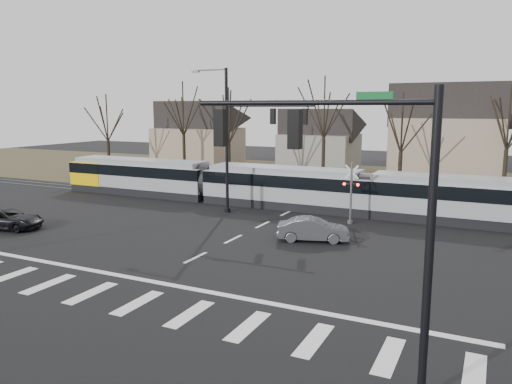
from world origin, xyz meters
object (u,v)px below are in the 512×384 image
at_px(tram, 282,185).
at_px(sedan, 313,229).
at_px(rail_crossing_signal, 351,195).
at_px(suv, 8,219).

xyz_separation_m(tram, sedan, (5.47, -8.33, -1.00)).
bearing_deg(rail_crossing_signal, suv, -150.42).
distance_m(suv, rail_crossing_signal, 21.75).
bearing_deg(sedan, tram, 15.46).
bearing_deg(rail_crossing_signal, tram, 152.72).
xyz_separation_m(tram, rail_crossing_signal, (6.22, -3.21, 0.22)).
distance_m(tram, sedan, 10.02).
relative_size(tram, suv, 8.44).
xyz_separation_m(tram, suv, (-12.66, -13.92, -1.05)).
bearing_deg(tram, sedan, -56.71).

